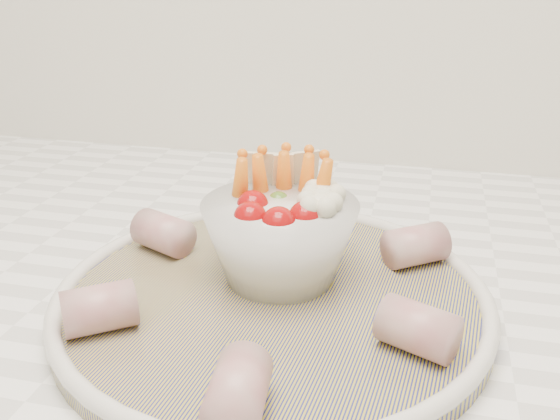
# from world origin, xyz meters

# --- Properties ---
(serving_platter) EXTENTS (0.34, 0.34, 0.02)m
(serving_platter) POSITION_xyz_m (0.06, 1.39, 0.93)
(serving_platter) COLOR navy
(serving_platter) RESTS_ON kitchen_counter
(veggie_bowl) EXTENTS (0.12, 0.12, 0.09)m
(veggie_bowl) POSITION_xyz_m (0.06, 1.42, 0.97)
(veggie_bowl) COLOR silver
(veggie_bowl) RESTS_ON serving_platter
(cured_meat_rolls) EXTENTS (0.26, 0.31, 0.03)m
(cured_meat_rolls) POSITION_xyz_m (0.06, 1.39, 0.95)
(cured_meat_rolls) COLOR #A24A50
(cured_meat_rolls) RESTS_ON serving_platter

